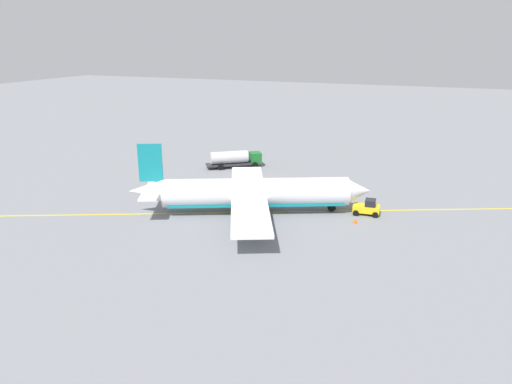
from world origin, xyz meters
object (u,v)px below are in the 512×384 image
Objects in this scene: safety_cone_wingtip at (355,221)px; fuel_tanker at (234,158)px; airplane at (253,194)px; refueling_worker at (248,176)px; pushback_tug at (367,207)px; safety_cone_nose at (335,200)px.

fuel_tanker is at bearing 142.77° from safety_cone_wingtip.
refueling_worker is (-6.68, 14.18, -1.97)m from airplane.
pushback_tug is 5.10× the size of safety_cone_nose.
safety_cone_wingtip is at bearing 4.99° from airplane.
airplane is 8.51× the size of pushback_tug.
fuel_tanker is 2.61× the size of pushback_tug.
airplane reaches higher than pushback_tug.
airplane is 13.13m from safety_cone_nose.
airplane is 24.71m from fuel_tanker.
refueling_worker reaches higher than safety_cone_wingtip.
refueling_worker is 24.51m from safety_cone_wingtip.
safety_cone_nose is at bearing 147.60° from pushback_tug.
refueling_worker reaches higher than safety_cone_nose.
airplane is 3.25× the size of fuel_tanker.
safety_cone_nose is 1.03× the size of safety_cone_wingtip.
airplane is 15.94m from pushback_tug.
safety_cone_wingtip is (4.39, -7.24, -0.01)m from safety_cone_nose.
pushback_tug is at bearing -22.64° from refueling_worker.
fuel_tanker is (-12.37, 21.36, -1.06)m from airplane.
airplane is at bearing -138.94° from safety_cone_nose.
fuel_tanker is 9.21m from refueling_worker.
safety_cone_nose is (22.10, -12.88, -1.36)m from fuel_tanker.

